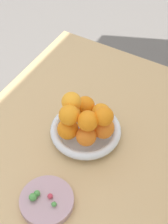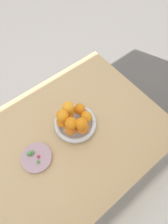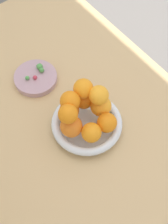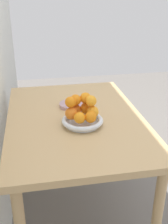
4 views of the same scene
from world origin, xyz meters
name	(u,v)px [view 1 (image 1 of 4)]	position (x,y,z in m)	size (l,w,h in m)	color
dining_table	(75,179)	(0.00, 0.00, 0.65)	(1.10, 0.76, 0.74)	tan
fruit_bowl	(86,131)	(-0.11, -0.02, 0.76)	(0.22, 0.22, 0.04)	silver
candy_dish	(46,201)	(0.14, 0.00, 0.75)	(0.15, 0.15, 0.02)	#B28C99
orange_0	(103,128)	(-0.11, 0.03, 0.81)	(0.07, 0.07, 0.07)	orange
orange_1	(102,113)	(-0.16, 0.00, 0.81)	(0.06, 0.06, 0.06)	orange
orange_2	(85,106)	(-0.16, -0.06, 0.81)	(0.06, 0.06, 0.06)	orange
orange_3	(70,114)	(-0.11, -0.08, 0.81)	(0.07, 0.07, 0.07)	orange
orange_4	(68,129)	(-0.06, -0.05, 0.81)	(0.06, 0.06, 0.06)	orange
orange_5	(86,136)	(-0.06, 0.01, 0.81)	(0.06, 0.06, 0.06)	orange
orange_6	(88,121)	(-0.07, 0.01, 0.87)	(0.06, 0.06, 0.06)	orange
orange_7	(104,116)	(-0.10, 0.04, 0.88)	(0.06, 0.06, 0.06)	orange
orange_8	(71,102)	(-0.10, -0.07, 0.87)	(0.06, 0.06, 0.06)	orange
orange_9	(69,115)	(-0.06, -0.05, 0.87)	(0.06, 0.06, 0.06)	orange
candy_ball_0	(50,196)	(0.13, 0.01, 0.77)	(0.01, 0.01, 0.01)	#C6384C
candy_ball_1	(37,193)	(0.15, -0.03, 0.77)	(0.02, 0.02, 0.02)	#4C9947
candy_ball_2	(54,204)	(0.15, 0.03, 0.77)	(0.01, 0.01, 0.01)	#4C9947
candy_ball_3	(33,197)	(0.16, -0.03, 0.77)	(0.02, 0.02, 0.02)	#4C9947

